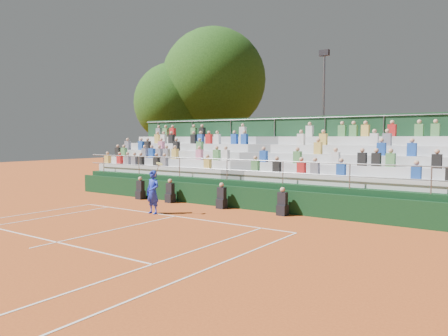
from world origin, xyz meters
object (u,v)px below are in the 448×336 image
Objects in this scene: tennis_player at (153,192)px; tree_west at (174,103)px; tree_east at (214,80)px; floodlight_mast at (323,110)px.

tree_west reaches higher than tennis_player.
tree_east is 1.39× the size of floodlight_mast.
tennis_player is 17.42m from tree_west.
floodlight_mast is (12.98, -0.96, -1.05)m from tree_west.
tree_west is at bearing 128.50° from tennis_player.
tree_west is (-10.38, 13.04, 5.07)m from tennis_player.
floodlight_mast is (2.60, 12.08, 4.02)m from tennis_player.
tennis_player is at bearing -51.50° from tree_west.
tree_west is at bearing 175.76° from floodlight_mast.
tennis_player is 0.19× the size of tree_east.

